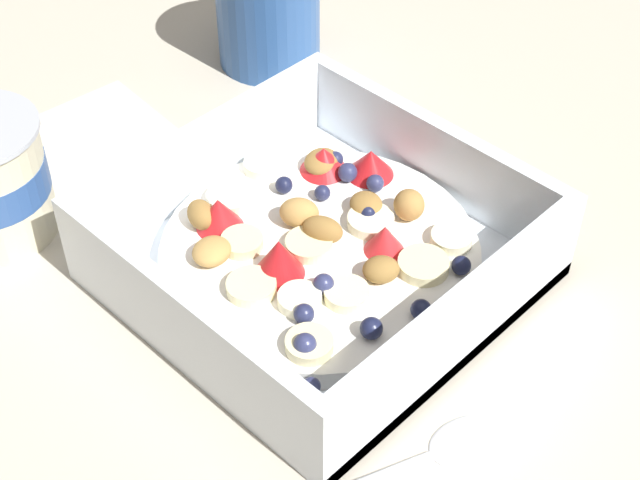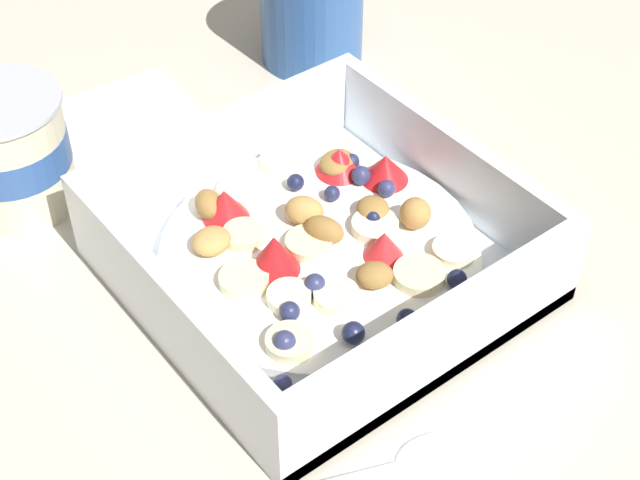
{
  "view_description": "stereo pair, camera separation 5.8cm",
  "coord_description": "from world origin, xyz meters",
  "px_view_note": "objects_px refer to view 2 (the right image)",
  "views": [
    {
      "loc": [
        -0.31,
        0.31,
        0.43
      ],
      "look_at": [
        -0.01,
        0.01,
        0.03
      ],
      "focal_mm": 54.47,
      "sensor_mm": 36.0,
      "label": 1
    },
    {
      "loc": [
        -0.35,
        0.26,
        0.43
      ],
      "look_at": [
        -0.01,
        0.01,
        0.03
      ],
      "focal_mm": 54.47,
      "sensor_mm": 36.0,
      "label": 2
    }
  ],
  "objects_px": {
    "fruit_bowl": "(320,250)",
    "spoon": "(391,465)",
    "yogurt_cup": "(9,151)",
    "folded_napkin": "(121,129)",
    "coffee_mug": "(311,6)"
  },
  "relations": [
    {
      "from": "yogurt_cup",
      "to": "folded_napkin",
      "type": "xyz_separation_m",
      "value": [
        0.02,
        -0.09,
        -0.04
      ]
    },
    {
      "from": "fruit_bowl",
      "to": "spoon",
      "type": "height_order",
      "value": "fruit_bowl"
    },
    {
      "from": "coffee_mug",
      "to": "folded_napkin",
      "type": "relative_size",
      "value": 0.88
    },
    {
      "from": "spoon",
      "to": "yogurt_cup",
      "type": "distance_m",
      "value": 0.32
    },
    {
      "from": "fruit_bowl",
      "to": "coffee_mug",
      "type": "distance_m",
      "value": 0.25
    },
    {
      "from": "spoon",
      "to": "folded_napkin",
      "type": "height_order",
      "value": "spoon"
    },
    {
      "from": "coffee_mug",
      "to": "folded_napkin",
      "type": "height_order",
      "value": "coffee_mug"
    },
    {
      "from": "spoon",
      "to": "folded_napkin",
      "type": "bearing_deg",
      "value": -5.43
    },
    {
      "from": "fruit_bowl",
      "to": "yogurt_cup",
      "type": "height_order",
      "value": "yogurt_cup"
    },
    {
      "from": "coffee_mug",
      "to": "fruit_bowl",
      "type": "bearing_deg",
      "value": 143.84
    },
    {
      "from": "spoon",
      "to": "coffee_mug",
      "type": "relative_size",
      "value": 1.6
    },
    {
      "from": "yogurt_cup",
      "to": "coffee_mug",
      "type": "bearing_deg",
      "value": -85.4
    },
    {
      "from": "coffee_mug",
      "to": "folded_napkin",
      "type": "bearing_deg",
      "value": 88.82
    },
    {
      "from": "fruit_bowl",
      "to": "spoon",
      "type": "xyz_separation_m",
      "value": [
        -0.13,
        0.06,
        -0.02
      ]
    },
    {
      "from": "spoon",
      "to": "yogurt_cup",
      "type": "height_order",
      "value": "yogurt_cup"
    }
  ]
}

